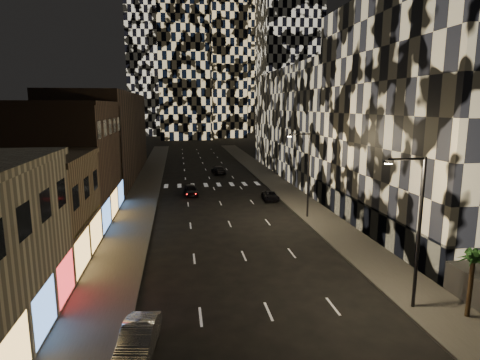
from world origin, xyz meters
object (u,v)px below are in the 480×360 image
object	(u,v)px
car_silver_parked	(138,340)
car_dark_oncoming	(219,170)
streetlight_near	(416,223)
car_dark_midlane	(191,190)
palm_tree	(473,262)
car_dark_rightlane	(271,196)
streetlight_far	(306,169)

from	to	relation	value
car_silver_parked	car_dark_oncoming	world-z (taller)	car_silver_parked
car_dark_oncoming	streetlight_near	bearing A→B (deg)	92.23
car_dark_midlane	car_dark_oncoming	bearing A→B (deg)	66.83
car_dark_oncoming	palm_tree	bearing A→B (deg)	94.92
streetlight_near	palm_tree	size ratio (longest dim) A/B	2.26
car_silver_parked	streetlight_near	bearing A→B (deg)	14.22
palm_tree	car_dark_midlane	bearing A→B (deg)	112.82
car_dark_oncoming	palm_tree	size ratio (longest dim) A/B	1.22
palm_tree	car_silver_parked	bearing A→B (deg)	-178.28
streetlight_near	car_dark_midlane	world-z (taller)	streetlight_near
car_dark_rightlane	car_dark_midlane	bearing A→B (deg)	159.27
streetlight_near	car_silver_parked	bearing A→B (deg)	-172.49
car_dark_rightlane	streetlight_near	bearing A→B (deg)	-83.87
car_dark_oncoming	car_dark_rightlane	xyz separation A→B (m)	(4.57, -21.27, -0.15)
car_dark_oncoming	palm_tree	distance (m)	52.33
car_dark_midlane	palm_tree	bearing A→B (deg)	-72.49
car_dark_oncoming	palm_tree	xyz separation A→B (m)	(9.05, -51.47, 2.73)
car_silver_parked	car_dark_rightlane	distance (m)	33.68
palm_tree	streetlight_near	bearing A→B (deg)	150.56
streetlight_near	streetlight_far	distance (m)	20.00
car_dark_rightlane	palm_tree	xyz separation A→B (m)	(4.48, -30.20, 2.88)
car_silver_parked	car_dark_rightlane	world-z (taller)	car_silver_parked
car_dark_midlane	car_silver_parked	bearing A→B (deg)	-101.33
streetlight_near	car_dark_rightlane	distance (m)	29.15
streetlight_far	car_dark_midlane	bearing A→B (deg)	132.35
car_dark_midlane	streetlight_far	bearing A→B (deg)	-52.96
palm_tree	car_dark_oncoming	bearing A→B (deg)	99.97
car_dark_midlane	palm_tree	world-z (taller)	palm_tree
car_silver_parked	car_dark_rightlane	xyz separation A→B (m)	(13.74, 30.75, -0.19)
car_dark_oncoming	car_silver_parked	bearing A→B (deg)	74.95
car_silver_parked	palm_tree	size ratio (longest dim) A/B	1.13
streetlight_far	car_dark_oncoming	distance (m)	30.99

